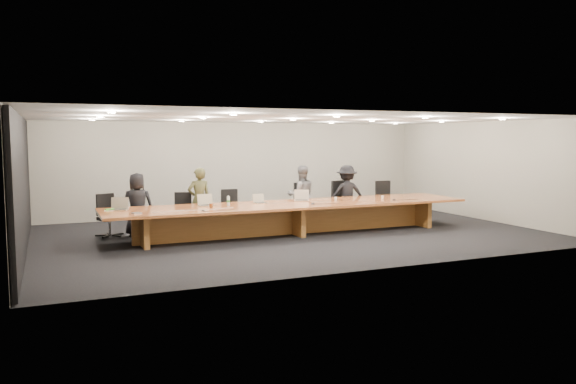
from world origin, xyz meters
The scene contains 28 objects.
ground centered at (0.00, 0.00, 0.00)m, with size 12.00×12.00×0.00m, color black.
back_wall centered at (0.00, 4.00, 1.40)m, with size 12.00×0.02×2.80m, color beige.
left_wall_panel centered at (-5.94, 0.00, 1.37)m, with size 0.08×7.84×2.74m, color black.
conference_table centered at (0.00, 0.00, 0.52)m, with size 9.00×1.80×0.75m.
chair_far_left centered at (-4.15, 1.34, 0.52)m, with size 0.53×0.53×1.04m, color black, non-canonical shape.
chair_left centered at (-2.41, 1.32, 0.50)m, with size 0.51×0.51×1.00m, color black, non-canonical shape.
chair_mid_left centered at (-1.15, 1.31, 0.52)m, with size 0.53×0.53×1.03m, color black, non-canonical shape.
chair_mid_right centered at (0.94, 1.26, 0.58)m, with size 0.59×0.59×1.15m, color black, non-canonical shape.
chair_right centered at (2.10, 1.22, 0.59)m, with size 0.60×0.60×1.17m, color black, non-canonical shape.
chair_far_right centered at (3.50, 1.24, 0.56)m, with size 0.57×0.57×1.12m, color black, non-canonical shape.
person_a centered at (-3.51, 1.20, 0.76)m, with size 0.74×0.48×1.51m, color black.
person_b centered at (-2.01, 1.21, 0.80)m, with size 0.58×0.38×1.60m, color #37381E.
person_c centered at (0.78, 1.22, 0.80)m, with size 0.78×0.61×1.60m, color #5C5D5F.
person_d centered at (2.15, 1.17, 0.79)m, with size 1.02×0.59×1.58m, color black.
laptop_a centered at (-4.05, 0.30, 0.89)m, with size 0.37×0.27×0.29m, color tan, non-canonical shape.
laptop_b centered at (-2.06, 0.32, 0.89)m, with size 0.36×0.26×0.28m, color #B7AA8C, non-canonical shape.
laptop_c centered at (-0.73, 0.31, 0.87)m, with size 0.30×0.22×0.24m, color #BAAC8E, non-canonical shape.
laptop_d centered at (0.42, 0.41, 0.90)m, with size 0.37×0.27×0.29m, color tan, non-canonical shape.
water_bottle centered at (-1.59, 0.14, 0.86)m, with size 0.07×0.07×0.22m, color silver.
amber_mug centered at (-2.07, -0.08, 0.80)m, with size 0.08×0.08×0.10m, color brown.
paper_cup_near centered at (1.26, 0.16, 0.79)m, with size 0.07×0.07×0.09m, color silver.
paper_cup_far centered at (2.58, 0.03, 0.79)m, with size 0.07×0.07×0.08m, color silver.
notepad centered at (-4.23, 0.31, 0.76)m, with size 0.22×0.18×0.01m, color white.
lime_gadget centered at (-4.24, 0.31, 0.78)m, with size 0.18×0.10×0.03m, color green.
av_box centered at (-3.78, -0.45, 0.76)m, with size 0.19×0.14×0.03m, color silver.
mic_left centered at (-2.38, -0.59, 0.76)m, with size 0.10×0.10×0.03m, color black.
mic_center centered at (0.37, -0.37, 0.77)m, with size 0.12×0.12×0.03m, color black.
mic_right centered at (2.66, -0.38, 0.77)m, with size 0.12×0.12×0.03m, color black.
Camera 1 is at (-5.46, -12.38, 2.32)m, focal length 35.00 mm.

